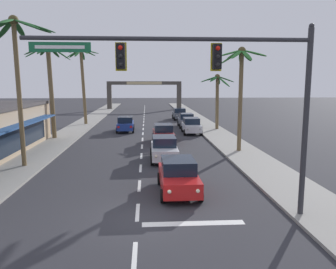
{
  "coord_description": "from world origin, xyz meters",
  "views": [
    {
      "loc": [
        0.42,
        -13.07,
        5.42
      ],
      "look_at": [
        1.75,
        8.0,
        2.2
      ],
      "focal_mm": 36.37,
      "sensor_mm": 36.0,
      "label": 1
    }
  ],
  "objects": [
    {
      "name": "ground_plane",
      "position": [
        0.0,
        0.0,
        0.0
      ],
      "size": [
        220.0,
        220.0,
        0.0
      ],
      "primitive_type": "plane",
      "color": "#2D2D33"
    },
    {
      "name": "palm_left_second",
      "position": [
        -7.55,
        8.89,
        7.34
      ],
      "size": [
        4.82,
        4.92,
        9.47
      ],
      "color": "brown",
      "rests_on": "ground"
    },
    {
      "name": "sedan_third_in_queue",
      "position": [
        1.63,
        10.4,
        0.85
      ],
      "size": [
        1.96,
        4.46,
        1.68
      ],
      "color": "silver",
      "rests_on": "ground"
    },
    {
      "name": "lane_markings",
      "position": [
        0.41,
        20.26,
        0.0
      ],
      "size": [
        4.28,
        88.07,
        0.01
      ],
      "color": "silver",
      "rests_on": "ground"
    },
    {
      "name": "sidewalk_left",
      "position": [
        -7.8,
        20.0,
        0.07
      ],
      "size": [
        3.2,
        110.0,
        0.14
      ],
      "primitive_type": "cube",
      "color": "gray",
      "rests_on": "ground"
    },
    {
      "name": "palm_left_farthest",
      "position": [
        -7.66,
        31.42,
        6.73
      ],
      "size": [
        4.2,
        4.03,
        9.89
      ],
      "color": "brown",
      "rests_on": "ground"
    },
    {
      "name": "palm_right_second",
      "position": [
        7.65,
        12.85,
        6.1
      ],
      "size": [
        3.78,
        3.56,
        8.11
      ],
      "color": "brown",
      "rests_on": "ground"
    },
    {
      "name": "palm_right_third",
      "position": [
        8.48,
        25.53,
        4.52
      ],
      "size": [
        4.11,
        3.86,
        6.4
      ],
      "color": "brown",
      "rests_on": "ground"
    },
    {
      "name": "sedan_fifth_in_queue",
      "position": [
        1.93,
        17.54,
        0.85
      ],
      "size": [
        2.02,
        4.48,
        1.68
      ],
      "color": "maroon",
      "rests_on": "ground"
    },
    {
      "name": "sedan_parked_far_kerb",
      "position": [
        5.28,
        28.29,
        0.85
      ],
      "size": [
        1.98,
        4.46,
        1.68
      ],
      "color": "#4C515B",
      "rests_on": "ground"
    },
    {
      "name": "sedan_lead_at_stop_bar",
      "position": [
        1.97,
        3.26,
        0.85
      ],
      "size": [
        1.99,
        4.47,
        1.68
      ],
      "color": "red",
      "rests_on": "ground"
    },
    {
      "name": "sedan_parked_mid_kerb",
      "position": [
        5.29,
        37.02,
        0.85
      ],
      "size": [
        2.01,
        4.47,
        1.68
      ],
      "color": "#4C515B",
      "rests_on": "ground"
    },
    {
      "name": "traffic_signal_mast",
      "position": [
        3.31,
        -0.2,
        5.53
      ],
      "size": [
        10.84,
        0.41,
        7.63
      ],
      "color": "#2D2D33",
      "rests_on": "ground"
    },
    {
      "name": "palm_left_third",
      "position": [
        -8.66,
        20.14,
        6.33
      ],
      "size": [
        4.35,
        4.5,
        9.17
      ],
      "color": "brown",
      "rests_on": "ground"
    },
    {
      "name": "sedan_parked_nearest_kerb",
      "position": [
        5.23,
        23.06,
        0.85
      ],
      "size": [
        1.98,
        4.46,
        1.68
      ],
      "color": "silver",
      "rests_on": "ground"
    },
    {
      "name": "sidewalk_right",
      "position": [
        7.8,
        20.0,
        0.07
      ],
      "size": [
        3.2,
        110.0,
        0.14
      ],
      "primitive_type": "cube",
      "color": "gray",
      "rests_on": "ground"
    },
    {
      "name": "town_gateway_arch",
      "position": [
        0.0,
        57.24,
        3.79
      ],
      "size": [
        15.18,
        0.9,
        5.7
      ],
      "color": "#423D38",
      "rests_on": "ground"
    },
    {
      "name": "sedan_oncoming_far",
      "position": [
        -1.96,
        24.98,
        0.85
      ],
      "size": [
        2.02,
        4.48,
        1.68
      ],
      "color": "navy",
      "rests_on": "ground"
    }
  ]
}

